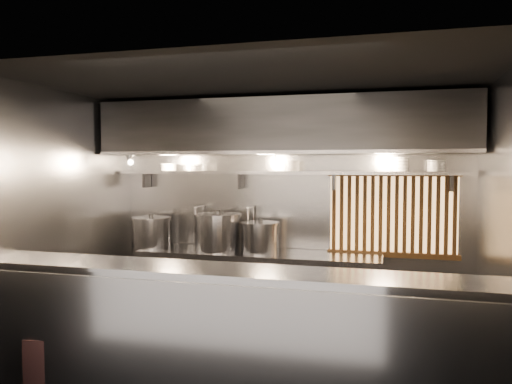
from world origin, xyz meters
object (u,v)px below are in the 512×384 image
at_px(stock_pot_right, 260,237).
at_px(pendant_bulb, 275,166).
at_px(heat_lamp, 129,158).
at_px(stock_pot_left, 151,232).
at_px(stock_pot_mid, 218,232).

bearing_deg(stock_pot_right, pendant_bulb, 31.43).
bearing_deg(pendant_bulb, heat_lamp, -169.00).
xyz_separation_m(pendant_bulb, stock_pot_left, (-1.65, -0.08, -0.86)).
xyz_separation_m(pendant_bulb, stock_pot_mid, (-0.72, -0.09, -0.83)).
distance_m(heat_lamp, stock_pot_mid, 1.45).
height_order(heat_lamp, stock_pot_left, heat_lamp).
height_order(pendant_bulb, stock_pot_right, pendant_bulb).
distance_m(heat_lamp, stock_pot_right, 1.92).
xyz_separation_m(pendant_bulb, stock_pot_right, (-0.16, -0.10, -0.87)).
bearing_deg(stock_pot_right, stock_pot_mid, 178.81).
bearing_deg(heat_lamp, stock_pot_left, 61.57).
relative_size(stock_pot_left, stock_pot_mid, 0.82).
distance_m(heat_lamp, pendant_bulb, 1.83).
distance_m(pendant_bulb, stock_pot_mid, 1.10).
bearing_deg(stock_pot_left, heat_lamp, -118.43).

